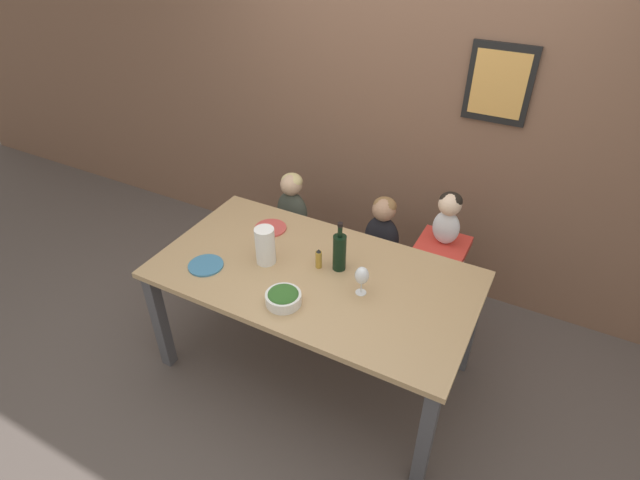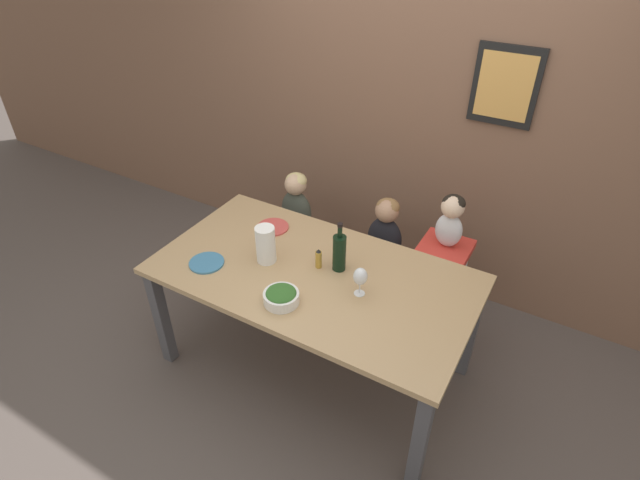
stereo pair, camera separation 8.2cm
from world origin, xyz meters
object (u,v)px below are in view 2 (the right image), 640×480
Objects in this scene: chair_right_highchair at (442,267)px; wine_glass_near at (360,277)px; salad_bowl_large at (281,296)px; chair_far_center at (382,267)px; dinner_plate_back_left at (273,227)px; person_child_center at (386,228)px; chair_far_left at (297,238)px; wine_bottle at (339,252)px; person_child_left at (296,201)px; person_baby_right at (451,217)px; dinner_plate_front_left at (207,263)px; paper_towel_roll at (266,245)px.

chair_right_highchair is 4.17× the size of wine_glass_near.
wine_glass_near is at bearing 39.25° from salad_bowl_large.
dinner_plate_back_left is at bearing -142.10° from chair_far_center.
chair_far_left is at bearing -179.89° from person_child_center.
person_child_center is at bearing 87.78° from wine_bottle.
chair_far_left is 0.33m from person_child_left.
salad_bowl_large is (0.56, -1.02, 0.12)m from person_child_left.
salad_bowl_large is at bearing -140.75° from wine_glass_near.
chair_far_left is 0.95× the size of person_child_center.
wine_bottle reaches higher than person_baby_right.
wine_glass_near is at bearing -40.37° from chair_far_left.
person_child_center is 1.52× the size of wine_bottle.
person_child_center is at bearing 0.00° from person_child_left.
person_baby_right is 0.79m from wine_glass_near.
person_child_left reaches higher than dinner_plate_front_left.
person_child_left is at bearing 179.89° from chair_far_center.
salad_bowl_large reaches higher than dinner_plate_front_left.
chair_right_highchair is at bearing -0.19° from person_child_center.
person_child_left and person_child_center have the same top height.
chair_far_center is at bearing 53.48° from dinner_plate_front_left.
chair_far_left is 1.95× the size of paper_towel_roll.
person_baby_right is 1.17m from salad_bowl_large.
chair_right_highchair is at bearing 60.81° from salad_bowl_large.
person_child_center is at bearing -179.93° from person_baby_right.
wine_bottle is (-0.44, -0.62, -0.03)m from person_baby_right.
person_baby_right is 2.09× the size of wine_glass_near.
wine_bottle is at bearing -92.22° from person_child_center.
wine_glass_near is at bearing -107.81° from person_baby_right.
wine_glass_near reaches higher than chair_far_left.
wine_bottle reaches higher than dinner_plate_front_left.
wine_glass_near is at bearing -76.92° from person_child_center.
paper_towel_roll reaches higher than chair_right_highchair.
salad_bowl_large is (-0.15, -1.02, 0.45)m from chair_far_center.
person_child_left is at bearing 110.25° from paper_towel_roll.
chair_right_highchair is 3.51× the size of dinner_plate_back_left.
wine_glass_near reaches higher than chair_right_highchair.
person_child_left is 0.94m from wine_bottle.
dinner_plate_back_left is at bearing 164.67° from wine_bottle.
dinner_plate_front_left is (-0.71, -0.96, 0.41)m from chair_far_center.
paper_towel_roll is at bearing 35.35° from dinner_plate_front_left.
dinner_plate_back_left is at bearing -75.70° from chair_far_left.
chair_far_left is 2.35× the size of salad_bowl_large.
person_child_left is 1.17m from salad_bowl_large.
dinner_plate_back_left is at bearing 118.61° from paper_towel_roll.
person_child_center is at bearing 90.00° from chair_far_center.
person_baby_right is at bearing 90.00° from chair_right_highchair.
chair_right_highchair is 1.19m from paper_towel_roll.
dinner_plate_back_left is at bearing -155.46° from chair_right_highchair.
chair_far_center is 0.93m from wine_glass_near.
salad_bowl_large is (-0.13, -0.40, -0.08)m from wine_bottle.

